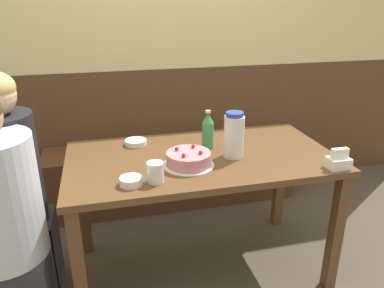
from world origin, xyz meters
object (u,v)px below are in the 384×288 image
(birthday_cake, at_px, (189,159))
(napkin_holder, at_px, (338,161))
(water_pitcher, at_px, (234,135))
(bowl_soup_white, at_px, (131,181))
(bowl_rice_small, at_px, (136,142))
(soju_bottle, at_px, (208,130))
(person_teal_shirt, at_px, (14,199))
(person_pale_blue_shirt, at_px, (2,228))
(bench_seat, at_px, (173,174))
(glass_water_tall, at_px, (155,172))

(birthday_cake, relative_size, napkin_holder, 2.38)
(water_pitcher, relative_size, bowl_soup_white, 2.36)
(birthday_cake, relative_size, water_pitcher, 1.06)
(water_pitcher, distance_m, bowl_rice_small, 0.58)
(soju_bottle, distance_m, bowl_rice_small, 0.43)
(bowl_rice_small, height_order, person_teal_shirt, person_teal_shirt)
(soju_bottle, xyz_separation_m, person_pale_blue_shirt, (-1.04, -0.32, -0.26))
(person_pale_blue_shirt, bearing_deg, bowl_soup_white, -2.30)
(bench_seat, height_order, person_teal_shirt, person_teal_shirt)
(soju_bottle, bearing_deg, bench_seat, 94.90)
(bench_seat, xyz_separation_m, napkin_holder, (0.62, -1.15, 0.54))
(bowl_rice_small, bearing_deg, person_pale_blue_shirt, -144.01)
(birthday_cake, xyz_separation_m, bowl_soup_white, (-0.30, -0.14, -0.02))
(soju_bottle, distance_m, bowl_soup_white, 0.58)
(glass_water_tall, bearing_deg, birthday_cake, 36.20)
(napkin_holder, distance_m, bowl_rice_small, 1.10)
(bowl_soup_white, bearing_deg, birthday_cake, 24.96)
(bowl_soup_white, bearing_deg, bench_seat, 69.75)
(bench_seat, relative_size, soju_bottle, 8.67)
(bowl_rice_small, height_order, glass_water_tall, glass_water_tall)
(birthday_cake, bearing_deg, soju_bottle, 52.15)
(soju_bottle, bearing_deg, glass_water_tall, -135.43)
(birthday_cake, height_order, glass_water_tall, glass_water_tall)
(water_pitcher, bearing_deg, person_teal_shirt, 175.30)
(bench_seat, distance_m, birthday_cake, 1.09)
(bowl_soup_white, distance_m, glass_water_tall, 0.12)
(water_pitcher, height_order, person_pale_blue_shirt, person_pale_blue_shirt)
(glass_water_tall, bearing_deg, bowl_rice_small, 94.66)
(bowl_soup_white, height_order, person_pale_blue_shirt, person_pale_blue_shirt)
(soju_bottle, xyz_separation_m, glass_water_tall, (-0.35, -0.34, -0.06))
(bowl_rice_small, bearing_deg, person_teal_shirt, -162.54)
(bowl_rice_small, xyz_separation_m, person_teal_shirt, (-0.65, -0.20, -0.17))
(bowl_soup_white, relative_size, glass_water_tall, 1.07)
(soju_bottle, xyz_separation_m, bowl_soup_white, (-0.46, -0.35, -0.09))
(napkin_holder, xyz_separation_m, person_pale_blue_shirt, (-1.59, 0.09, -0.19))
(water_pitcher, height_order, soju_bottle, water_pitcher)
(birthday_cake, bearing_deg, napkin_holder, -16.27)
(napkin_holder, bearing_deg, glass_water_tall, 175.58)
(water_pitcher, bearing_deg, bench_seat, 100.35)
(soju_bottle, relative_size, person_teal_shirt, 0.18)
(napkin_holder, xyz_separation_m, bowl_rice_small, (-0.95, 0.56, -0.02))
(napkin_holder, xyz_separation_m, bowl_soup_white, (-1.02, 0.07, -0.02))
(bowl_rice_small, xyz_separation_m, glass_water_tall, (0.04, -0.49, 0.03))
(glass_water_tall, xyz_separation_m, person_teal_shirt, (-0.69, 0.29, -0.21))
(bowl_soup_white, distance_m, person_teal_shirt, 0.67)
(person_pale_blue_shirt, bearing_deg, water_pitcher, 8.67)
(bowl_rice_small, relative_size, person_teal_shirt, 0.10)
(person_pale_blue_shirt, bearing_deg, person_teal_shirt, 90.00)
(bowl_soup_white, bearing_deg, person_teal_shirt, 153.25)
(bench_seat, height_order, bowl_soup_white, bowl_soup_white)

